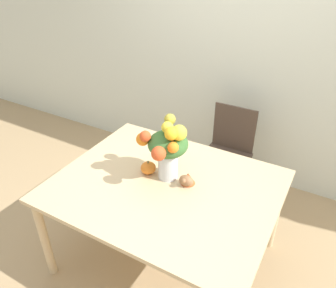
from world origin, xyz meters
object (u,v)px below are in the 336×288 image
at_px(pumpkin, 148,168).
at_px(flower_vase, 167,148).
at_px(turkey_figurine, 187,179).
at_px(dining_chair_near_window, 227,154).

bearing_deg(pumpkin, flower_vase, 7.39).
distance_m(pumpkin, turkey_figurine, 0.30).
height_order(flower_vase, turkey_figurine, flower_vase).
relative_size(flower_vase, dining_chair_near_window, 0.49).
relative_size(flower_vase, pumpkin, 4.13).
relative_size(turkey_figurine, dining_chair_near_window, 0.15).
distance_m(flower_vase, pumpkin, 0.25).
bearing_deg(turkey_figurine, pumpkin, -175.96).
bearing_deg(dining_chair_near_window, turkey_figurine, -88.83).
bearing_deg(flower_vase, turkey_figurine, 0.89).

